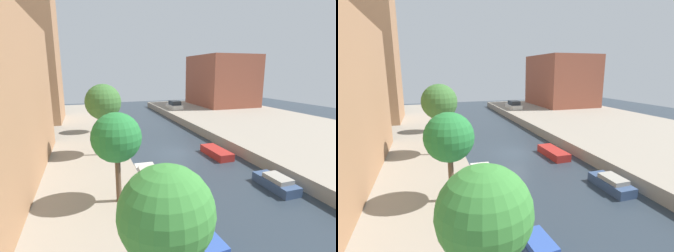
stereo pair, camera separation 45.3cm
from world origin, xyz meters
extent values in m
plane|color=#28333D|center=(0.00, 0.00, 0.00)|extent=(84.00, 84.00, 0.00)
cube|color=gray|center=(15.00, 0.00, 0.50)|extent=(20.00, 64.00, 1.00)
cube|color=#9E704C|center=(-16.00, 15.83, 10.65)|extent=(10.00, 8.07, 19.29)
cube|color=brown|center=(18.00, 23.25, 5.80)|extent=(10.00, 12.77, 9.61)
sphere|color=#387F34|center=(-6.71, -17.02, 4.91)|extent=(1.98, 1.98, 1.98)
cylinder|color=brown|center=(-6.71, -9.09, 2.28)|extent=(0.28, 0.28, 2.56)
sphere|color=#247233|center=(-6.71, -9.09, 4.44)|extent=(2.52, 2.52, 2.52)
cylinder|color=#4C3F31|center=(-6.71, -1.23, 2.66)|extent=(0.22, 0.22, 3.32)
sphere|color=#38692F|center=(-6.71, -1.23, 5.30)|extent=(2.80, 2.80, 2.80)
cylinder|color=brown|center=(-6.71, 7.02, 2.22)|extent=(0.31, 0.31, 2.44)
sphere|color=#2D7125|center=(-6.71, 7.02, 4.31)|extent=(2.51, 2.51, 2.51)
cube|color=beige|center=(7.28, 21.10, 1.36)|extent=(1.90, 4.26, 0.72)
cube|color=#1E2328|center=(7.28, 20.78, 2.08)|extent=(1.65, 2.35, 0.73)
cube|color=#2D4C9E|center=(-3.59, -13.09, 0.66)|extent=(1.18, 1.81, 0.31)
cube|color=beige|center=(-4.11, -4.63, 0.30)|extent=(1.63, 3.36, 0.61)
cube|color=#B2ADA3|center=(-4.11, -4.87, 0.72)|extent=(1.33, 1.87, 0.23)
cube|color=#33476B|center=(3.63, -8.87, 0.31)|extent=(1.31, 3.24, 0.62)
cube|color=gray|center=(3.63, -9.04, 0.77)|extent=(1.11, 1.79, 0.29)
cube|color=maroon|center=(3.11, -1.85, 0.33)|extent=(1.51, 3.78, 0.67)
camera|label=1|loc=(-8.10, -21.29, 7.67)|focal=26.81mm
camera|label=2|loc=(-7.67, -21.43, 7.67)|focal=26.81mm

